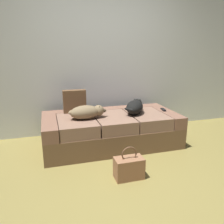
{
  "coord_description": "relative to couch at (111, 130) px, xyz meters",
  "views": [
    {
      "loc": [
        -0.88,
        -1.98,
        1.39
      ],
      "look_at": [
        0.0,
        1.02,
        0.52
      ],
      "focal_mm": 35.9,
      "sensor_mm": 36.0,
      "label": 1
    }
  ],
  "objects": [
    {
      "name": "throw_pillow",
      "position": [
        -0.49,
        0.28,
        0.41
      ],
      "size": [
        0.34,
        0.12,
        0.34
      ],
      "primitive_type": "cube",
      "rotation": [
        0.0,
        0.0,
        -0.01
      ],
      "color": "brown",
      "rests_on": "couch"
    },
    {
      "name": "couch",
      "position": [
        0.0,
        0.0,
        0.0
      ],
      "size": [
        1.97,
        0.96,
        0.47
      ],
      "color": "brown",
      "rests_on": "ground"
    },
    {
      "name": "handbag",
      "position": [
        -0.07,
        -0.96,
        -0.11
      ],
      "size": [
        0.32,
        0.18,
        0.38
      ],
      "color": "#916242",
      "rests_on": "ground"
    },
    {
      "name": "tv_remote",
      "position": [
        0.85,
        -0.01,
        0.25
      ],
      "size": [
        0.07,
        0.16,
        0.02
      ],
      "primitive_type": "cube",
      "rotation": [
        0.0,
        0.0,
        -0.18
      ],
      "color": "black",
      "rests_on": "couch"
    },
    {
      "name": "back_wall",
      "position": [
        0.0,
        0.71,
        1.17
      ],
      "size": [
        6.4,
        0.1,
        2.8
      ],
      "primitive_type": "cube",
      "color": "silver",
      "rests_on": "ground"
    },
    {
      "name": "dog_tan",
      "position": [
        -0.37,
        -0.11,
        0.33
      ],
      "size": [
        0.55,
        0.27,
        0.19
      ],
      "color": "#7C6849",
      "rests_on": "couch"
    },
    {
      "name": "ground_plane",
      "position": [
        0.0,
        -1.07,
        -0.23
      ],
      "size": [
        10.0,
        10.0,
        0.0
      ],
      "primitive_type": "plane",
      "color": "olive"
    },
    {
      "name": "dog_dark",
      "position": [
        0.37,
        -0.02,
        0.34
      ],
      "size": [
        0.43,
        0.53,
        0.19
      ],
      "color": "black",
      "rests_on": "couch"
    }
  ]
}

